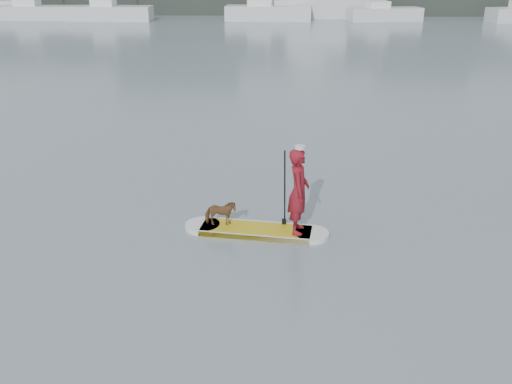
{
  "coord_description": "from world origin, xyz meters",
  "views": [
    {
      "loc": [
        2.31,
        -12.49,
        5.81
      ],
      "look_at": [
        1.76,
        -0.9,
        1.0
      ],
      "focal_mm": 40.0,
      "sensor_mm": 36.0,
      "label": 1
    }
  ],
  "objects_px": {
    "dog": "(220,213)",
    "sailboat_c": "(111,12)",
    "paddler": "(299,191)",
    "paddleboard": "(256,230)",
    "sailboat_e": "(384,13)",
    "sailboat_d": "(268,11)",
    "sailboat_b": "(35,11)"
  },
  "relations": [
    {
      "from": "paddler",
      "to": "sailboat_d",
      "type": "distance_m",
      "value": 46.4
    },
    {
      "from": "sailboat_b",
      "to": "sailboat_c",
      "type": "bearing_deg",
      "value": -5.31
    },
    {
      "from": "dog",
      "to": "sailboat_c",
      "type": "xyz_separation_m",
      "value": [
        -15.37,
        45.16,
        0.39
      ]
    },
    {
      "from": "paddler",
      "to": "dog",
      "type": "distance_m",
      "value": 1.88
    },
    {
      "from": "paddler",
      "to": "sailboat_d",
      "type": "relative_size",
      "value": 0.16
    },
    {
      "from": "dog",
      "to": "sailboat_e",
      "type": "height_order",
      "value": "sailboat_e"
    },
    {
      "from": "paddler",
      "to": "sailboat_c",
      "type": "bearing_deg",
      "value": 23.92
    },
    {
      "from": "sailboat_b",
      "to": "sailboat_e",
      "type": "height_order",
      "value": "sailboat_b"
    },
    {
      "from": "paddleboard",
      "to": "paddler",
      "type": "relative_size",
      "value": 1.7
    },
    {
      "from": "paddler",
      "to": "sailboat_b",
      "type": "height_order",
      "value": "sailboat_b"
    },
    {
      "from": "sailboat_e",
      "to": "sailboat_d",
      "type": "bearing_deg",
      "value": 169.06
    },
    {
      "from": "sailboat_c",
      "to": "sailboat_d",
      "type": "bearing_deg",
      "value": 3.19
    },
    {
      "from": "dog",
      "to": "sailboat_c",
      "type": "bearing_deg",
      "value": 13.99
    },
    {
      "from": "paddler",
      "to": "sailboat_c",
      "type": "height_order",
      "value": "sailboat_c"
    },
    {
      "from": "sailboat_c",
      "to": "sailboat_d",
      "type": "distance_m",
      "value": 15.15
    },
    {
      "from": "paddleboard",
      "to": "sailboat_d",
      "type": "relative_size",
      "value": 0.27
    },
    {
      "from": "paddleboard",
      "to": "dog",
      "type": "relative_size",
      "value": 4.63
    },
    {
      "from": "sailboat_c",
      "to": "sailboat_e",
      "type": "height_order",
      "value": "sailboat_c"
    },
    {
      "from": "paddleboard",
      "to": "paddler",
      "type": "height_order",
      "value": "paddler"
    },
    {
      "from": "sailboat_b",
      "to": "sailboat_e",
      "type": "bearing_deg",
      "value": 0.53
    },
    {
      "from": "sailboat_d",
      "to": "paddleboard",
      "type": "bearing_deg",
      "value": -86.11
    },
    {
      "from": "paddler",
      "to": "sailboat_e",
      "type": "distance_m",
      "value": 47.42
    },
    {
      "from": "sailboat_d",
      "to": "sailboat_e",
      "type": "xyz_separation_m",
      "value": [
        11.24,
        0.15,
        -0.14
      ]
    },
    {
      "from": "dog",
      "to": "sailboat_c",
      "type": "distance_m",
      "value": 47.71
    },
    {
      "from": "paddleboard",
      "to": "sailboat_b",
      "type": "xyz_separation_m",
      "value": [
        -23.99,
        45.97,
        0.77
      ]
    },
    {
      "from": "paddleboard",
      "to": "paddler",
      "type": "distance_m",
      "value": 1.39
    },
    {
      "from": "paddler",
      "to": "dog",
      "type": "xyz_separation_m",
      "value": [
        -1.75,
        0.22,
        -0.67
      ]
    },
    {
      "from": "paddler",
      "to": "sailboat_e",
      "type": "bearing_deg",
      "value": -7.99
    },
    {
      "from": "paddler",
      "to": "sailboat_b",
      "type": "bearing_deg",
      "value": 31.66
    },
    {
      "from": "paddleboard",
      "to": "paddler",
      "type": "bearing_deg",
      "value": 0.0
    },
    {
      "from": "sailboat_d",
      "to": "sailboat_c",
      "type": "bearing_deg",
      "value": -173.77
    },
    {
      "from": "paddler",
      "to": "sailboat_b",
      "type": "distance_m",
      "value": 52.4
    }
  ]
}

